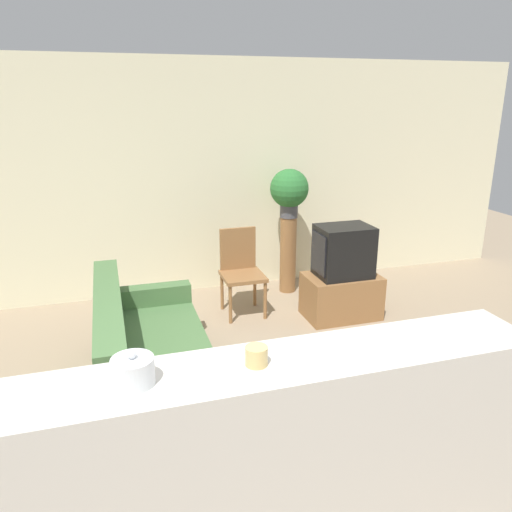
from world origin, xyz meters
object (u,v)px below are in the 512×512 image
object	(u,v)px
potted_plant	(289,190)
decorative_bowl	(133,371)
couch	(149,359)
wooden_chair	(241,268)
television	(343,251)

from	to	relation	value
potted_plant	decorative_bowl	world-z (taller)	potted_plant
couch	wooden_chair	world-z (taller)	wooden_chair
television	wooden_chair	bearing A→B (deg)	155.67
television	decorative_bowl	size ratio (longest dim) A/B	3.08
wooden_chair	potted_plant	bearing A→B (deg)	31.08
decorative_bowl	potted_plant	bearing A→B (deg)	59.65
wooden_chair	potted_plant	size ratio (longest dim) A/B	1.64
wooden_chair	decorative_bowl	distance (m)	3.29
wooden_chair	potted_plant	xyz separation A→B (m)	(0.70, 0.42, 0.74)
wooden_chair	decorative_bowl	bearing A→B (deg)	-113.38
potted_plant	couch	bearing A→B (deg)	-136.38
couch	television	bearing A→B (deg)	22.39
television	decorative_bowl	bearing A→B (deg)	-131.95
couch	television	size ratio (longest dim) A/B	3.24
decorative_bowl	couch	bearing A→B (deg)	84.28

